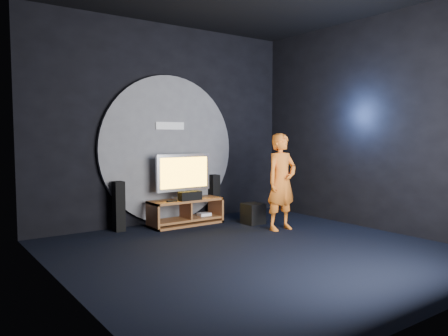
# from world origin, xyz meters

# --- Properties ---
(floor) EXTENTS (5.00, 5.00, 0.00)m
(floor) POSITION_xyz_m (0.00, 0.00, 0.00)
(floor) COLOR black
(floor) RESTS_ON ground
(back_wall) EXTENTS (5.00, 0.04, 3.50)m
(back_wall) POSITION_xyz_m (0.00, 2.50, 1.75)
(back_wall) COLOR black
(back_wall) RESTS_ON ground
(front_wall) EXTENTS (5.00, 0.04, 3.50)m
(front_wall) POSITION_xyz_m (0.00, -2.50, 1.75)
(front_wall) COLOR black
(front_wall) RESTS_ON ground
(left_wall) EXTENTS (0.04, 5.00, 3.50)m
(left_wall) POSITION_xyz_m (-2.50, 0.00, 1.75)
(left_wall) COLOR black
(left_wall) RESTS_ON ground
(right_wall) EXTENTS (0.04, 5.00, 3.50)m
(right_wall) POSITION_xyz_m (2.50, 0.00, 1.75)
(right_wall) COLOR black
(right_wall) RESTS_ON ground
(wall_disc_panel) EXTENTS (2.60, 0.11, 2.60)m
(wall_disc_panel) POSITION_xyz_m (0.00, 2.44, 1.30)
(wall_disc_panel) COLOR #515156
(wall_disc_panel) RESTS_ON ground
(media_console) EXTENTS (1.31, 0.45, 0.45)m
(media_console) POSITION_xyz_m (0.12, 2.05, 0.20)
(media_console) COLOR brown
(media_console) RESTS_ON ground
(tv) EXTENTS (1.04, 0.22, 0.78)m
(tv) POSITION_xyz_m (0.11, 2.12, 0.88)
(tv) COLOR #B5B6BC
(tv) RESTS_ON media_console
(center_speaker) EXTENTS (0.40, 0.15, 0.15)m
(center_speaker) POSITION_xyz_m (0.11, 1.90, 0.53)
(center_speaker) COLOR black
(center_speaker) RESTS_ON media_console
(remote) EXTENTS (0.18, 0.05, 0.02)m
(remote) POSITION_xyz_m (-0.23, 1.93, 0.46)
(remote) COLOR black
(remote) RESTS_ON media_console
(tower_speaker_left) EXTENTS (0.16, 0.18, 0.81)m
(tower_speaker_left) POSITION_xyz_m (-1.03, 2.26, 0.41)
(tower_speaker_left) COLOR black
(tower_speaker_left) RESTS_ON ground
(tower_speaker_right) EXTENTS (0.16, 0.18, 0.81)m
(tower_speaker_right) POSITION_xyz_m (0.89, 2.32, 0.41)
(tower_speaker_right) COLOR black
(tower_speaker_right) RESTS_ON ground
(subwoofer) EXTENTS (0.33, 0.33, 0.36)m
(subwoofer) POSITION_xyz_m (1.12, 1.44, 0.18)
(subwoofer) COLOR black
(subwoofer) RESTS_ON ground
(player) EXTENTS (0.59, 0.39, 1.59)m
(player) POSITION_xyz_m (1.19, 0.80, 0.79)
(player) COLOR orange
(player) RESTS_ON ground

